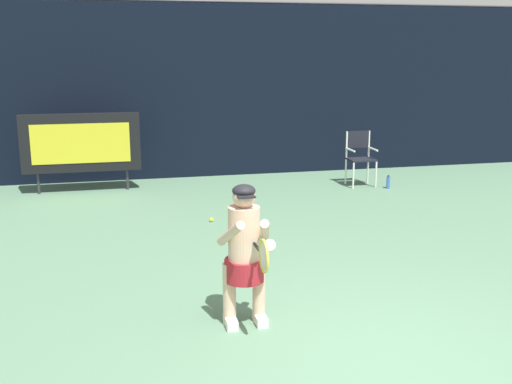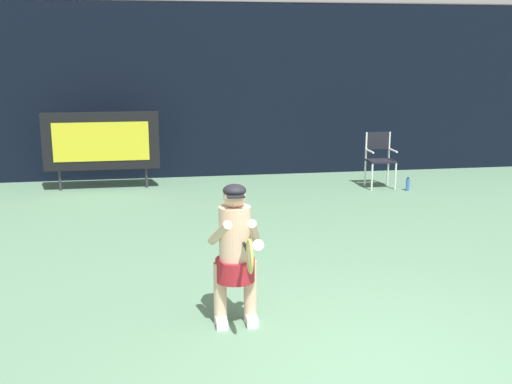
# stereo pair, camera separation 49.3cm
# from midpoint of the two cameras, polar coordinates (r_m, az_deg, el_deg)

# --- Properties ---
(ground) EXTENTS (18.00, 22.00, 0.03)m
(ground) POSITION_cam_midpoint_polar(r_m,az_deg,el_deg) (5.38, 13.97, -17.07)
(ground) COLOR slate
(backdrop_screen) EXTENTS (18.00, 0.12, 3.66)m
(backdrop_screen) POSITION_cam_midpoint_polar(r_m,az_deg,el_deg) (13.10, -0.61, 9.40)
(backdrop_screen) COLOR black
(backdrop_screen) RESTS_ON ground
(scoreboard) EXTENTS (2.20, 0.21, 1.50)m
(scoreboard) POSITION_cam_midpoint_polar(r_m,az_deg,el_deg) (12.10, -13.11, 4.64)
(scoreboard) COLOR black
(scoreboard) RESTS_ON ground
(umpire_chair) EXTENTS (0.52, 0.44, 1.08)m
(umpire_chair) POSITION_cam_midpoint_polar(r_m,az_deg,el_deg) (12.34, 12.61, 3.28)
(umpire_chair) COLOR white
(umpire_chair) RESTS_ON ground
(water_bottle) EXTENTS (0.07, 0.07, 0.27)m
(water_bottle) POSITION_cam_midpoint_polar(r_m,az_deg,el_deg) (12.22, 15.12, 0.68)
(water_bottle) COLOR #3767C0
(water_bottle) RESTS_ON ground
(tennis_player) EXTENTS (0.53, 0.61, 1.42)m
(tennis_player) POSITION_cam_midpoint_polar(r_m,az_deg,el_deg) (5.95, 0.42, -5.51)
(tennis_player) COLOR white
(tennis_player) RESTS_ON ground
(tennis_racket) EXTENTS (0.03, 0.60, 0.31)m
(tennis_racket) POSITION_cam_midpoint_polar(r_m,az_deg,el_deg) (5.47, 1.96, -5.97)
(tennis_racket) COLOR black
(tennis_ball_loose) EXTENTS (0.07, 0.07, 0.07)m
(tennis_ball_loose) POSITION_cam_midpoint_polar(r_m,az_deg,el_deg) (9.73, -1.69, -2.55)
(tennis_ball_loose) COLOR #CCDB3D
(tennis_ball_loose) RESTS_ON ground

